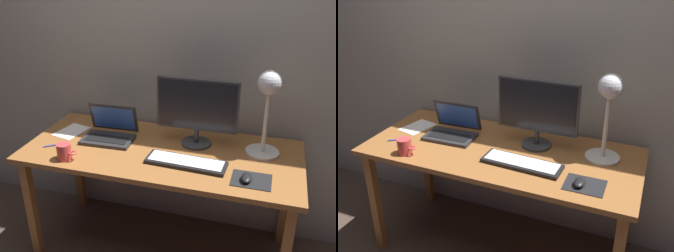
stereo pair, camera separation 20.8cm
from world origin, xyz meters
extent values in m
plane|color=#47382D|center=(0.00, 0.00, 0.00)|extent=(4.80, 4.80, 0.00)
cube|color=#9E998E|center=(0.00, 0.40, 1.30)|extent=(4.80, 0.06, 2.60)
cube|color=#935B2D|center=(0.00, 0.00, 0.72)|extent=(1.60, 0.70, 0.03)
cube|color=#935B2D|center=(-0.74, -0.29, 0.35)|extent=(0.05, 0.05, 0.71)
cube|color=#935B2D|center=(-0.74, 0.29, 0.35)|extent=(0.05, 0.05, 0.71)
cube|color=#935B2D|center=(0.74, 0.29, 0.35)|extent=(0.05, 0.05, 0.71)
cylinder|color=#38383A|center=(0.18, 0.13, 0.75)|extent=(0.18, 0.18, 0.01)
cylinder|color=#38383A|center=(0.18, 0.13, 0.80)|extent=(0.03, 0.03, 0.08)
cube|color=#38383A|center=(0.18, 0.13, 0.99)|extent=(0.48, 0.03, 0.31)
cube|color=black|center=(0.18, 0.11, 0.99)|extent=(0.45, 0.00, 0.28)
cube|color=black|center=(0.18, -0.12, 0.75)|extent=(0.45, 0.16, 0.02)
cube|color=silver|center=(0.18, -0.12, 0.76)|extent=(0.41, 0.13, 0.01)
cube|color=#28282B|center=(-0.35, 0.01, 0.75)|extent=(0.31, 0.20, 0.02)
cube|color=black|center=(-0.35, 0.00, 0.76)|extent=(0.26, 0.11, 0.00)
cube|color=#28282B|center=(-0.35, 0.13, 0.85)|extent=(0.31, 0.07, 0.18)
cube|color=blue|center=(-0.35, 0.13, 0.85)|extent=(0.27, 0.06, 0.15)
cylinder|color=beige|center=(0.56, 0.12, 0.75)|extent=(0.19, 0.19, 0.01)
cylinder|color=silver|center=(0.56, 0.12, 0.95)|extent=(0.02, 0.02, 0.38)
sphere|color=silver|center=(0.56, 0.12, 1.16)|extent=(0.13, 0.13, 0.13)
sphere|color=#FFEAB2|center=(0.56, 0.11, 1.13)|extent=(0.05, 0.05, 0.05)
cube|color=black|center=(0.53, -0.19, 0.74)|extent=(0.20, 0.16, 0.00)
ellipsoid|color=black|center=(0.51, -0.20, 0.76)|extent=(0.06, 0.10, 0.03)
cylinder|color=#CC3F3F|center=(-0.48, -0.26, 0.79)|extent=(0.08, 0.08, 0.09)
torus|color=#CC3F3F|center=(-0.43, -0.26, 0.79)|extent=(0.05, 0.05, 0.01)
cube|color=white|center=(-0.63, 0.07, 0.74)|extent=(0.19, 0.24, 0.00)
cylinder|color=#2633A5|center=(-0.62, -0.13, 0.74)|extent=(0.12, 0.09, 0.01)
camera|label=1|loc=(0.59, -1.87, 1.79)|focal=40.62mm
camera|label=2|loc=(0.79, -1.80, 1.79)|focal=40.62mm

